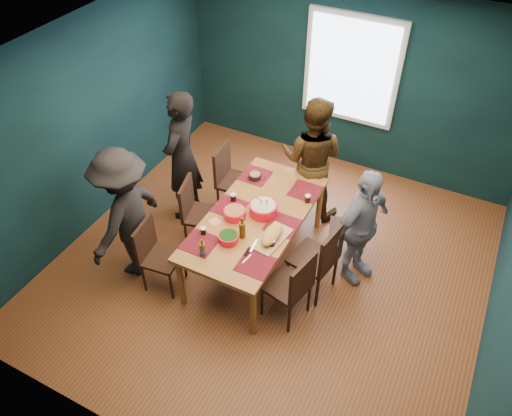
# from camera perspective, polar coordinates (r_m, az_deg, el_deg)

# --- Properties ---
(room) EXTENTS (5.01, 5.01, 2.71)m
(room) POSITION_cam_1_polar(r_m,az_deg,el_deg) (5.54, 3.32, 4.83)
(room) COLOR brown
(room) RESTS_ON ground
(dining_table) EXTENTS (1.04, 2.07, 0.78)m
(dining_table) POSITION_cam_1_polar(r_m,az_deg,el_deg) (5.82, -0.06, -1.42)
(dining_table) COLOR #9C552F
(dining_table) RESTS_ON floor
(chair_left_far) EXTENTS (0.49, 0.49, 1.00)m
(chair_left_far) POSITION_cam_1_polar(r_m,az_deg,el_deg) (6.70, -3.01, 3.82)
(chair_left_far) COLOR black
(chair_left_far) RESTS_ON floor
(chair_left_mid) EXTENTS (0.52, 0.52, 0.94)m
(chair_left_mid) POSITION_cam_1_polar(r_m,az_deg,el_deg) (6.26, -6.95, -0.06)
(chair_left_mid) COLOR black
(chair_left_mid) RESTS_ON floor
(chair_left_near) EXTENTS (0.46, 0.46, 0.92)m
(chair_left_near) POSITION_cam_1_polar(r_m,az_deg,el_deg) (5.84, -11.55, -4.79)
(chair_left_near) COLOR black
(chair_left_near) RESTS_ON floor
(chair_right_far) EXTENTS (0.47, 0.47, 0.84)m
(chair_right_far) POSITION_cam_1_polar(r_m,az_deg,el_deg) (6.20, 10.95, -1.88)
(chair_right_far) COLOR black
(chair_right_far) RESTS_ON floor
(chair_right_mid) EXTENTS (0.54, 0.54, 1.04)m
(chair_right_mid) POSITION_cam_1_polar(r_m,az_deg,el_deg) (5.62, 7.47, -5.44)
(chair_right_mid) COLOR black
(chair_right_mid) RESTS_ON floor
(chair_right_near) EXTENTS (0.52, 0.52, 0.97)m
(chair_right_near) POSITION_cam_1_polar(r_m,az_deg,el_deg) (5.37, 4.34, -8.66)
(chair_right_near) COLOR black
(chair_right_near) RESTS_ON floor
(person_far_left) EXTENTS (0.53, 0.73, 1.84)m
(person_far_left) POSITION_cam_1_polar(r_m,az_deg,el_deg) (6.50, -8.47, 5.74)
(person_far_left) COLOR black
(person_far_left) RESTS_ON floor
(person_back) EXTENTS (0.91, 0.74, 1.74)m
(person_back) POSITION_cam_1_polar(r_m,az_deg,el_deg) (6.53, 6.40, 5.63)
(person_back) COLOR black
(person_back) RESTS_ON floor
(person_right) EXTENTS (0.70, 0.99, 1.56)m
(person_right) POSITION_cam_1_polar(r_m,az_deg,el_deg) (5.76, 11.89, -2.20)
(person_right) COLOR silver
(person_right) RESTS_ON floor
(person_near_left) EXTENTS (0.64, 1.12, 1.72)m
(person_near_left) POSITION_cam_1_polar(r_m,az_deg,el_deg) (5.86, -14.65, -0.76)
(person_near_left) COLOR black
(person_near_left) RESTS_ON floor
(bowl_salad) EXTENTS (0.26, 0.26, 0.11)m
(bowl_salad) POSITION_cam_1_polar(r_m,az_deg,el_deg) (5.73, -2.45, -0.59)
(bowl_salad) COLOR red
(bowl_salad) RESTS_ON dining_table
(bowl_dumpling) EXTENTS (0.33, 0.33, 0.31)m
(bowl_dumpling) POSITION_cam_1_polar(r_m,az_deg,el_deg) (5.75, 0.83, -0.05)
(bowl_dumpling) COLOR red
(bowl_dumpling) RESTS_ON dining_table
(bowl_herbs) EXTENTS (0.23, 0.23, 0.10)m
(bowl_herbs) POSITION_cam_1_polar(r_m,az_deg,el_deg) (5.45, -3.18, -3.40)
(bowl_herbs) COLOR red
(bowl_herbs) RESTS_ON dining_table
(cutting_board) EXTENTS (0.32, 0.63, 0.14)m
(cutting_board) POSITION_cam_1_polar(r_m,az_deg,el_deg) (5.45, 1.81, -3.12)
(cutting_board) COLOR tan
(cutting_board) RESTS_ON dining_table
(small_bowl) EXTENTS (0.17, 0.17, 0.07)m
(small_bowl) POSITION_cam_1_polar(r_m,az_deg,el_deg) (6.28, -0.12, 3.70)
(small_bowl) COLOR black
(small_bowl) RESTS_ON dining_table
(beer_bottle_a) EXTENTS (0.06, 0.06, 0.23)m
(beer_bottle_a) POSITION_cam_1_polar(r_m,az_deg,el_deg) (5.30, -6.13, -4.74)
(beer_bottle_a) COLOR #4A2E0D
(beer_bottle_a) RESTS_ON dining_table
(beer_bottle_b) EXTENTS (0.07, 0.07, 0.28)m
(beer_bottle_b) POSITION_cam_1_polar(r_m,az_deg,el_deg) (5.45, -1.57, -2.47)
(beer_bottle_b) COLOR #4A2E0D
(beer_bottle_b) RESTS_ON dining_table
(cola_glass_a) EXTENTS (0.06, 0.06, 0.09)m
(cola_glass_a) POSITION_cam_1_polar(r_m,az_deg,el_deg) (5.55, -6.03, -2.58)
(cola_glass_a) COLOR black
(cola_glass_a) RESTS_ON dining_table
(cola_glass_b) EXTENTS (0.07, 0.07, 0.10)m
(cola_glass_b) POSITION_cam_1_polar(r_m,az_deg,el_deg) (5.39, 1.86, -3.99)
(cola_glass_b) COLOR black
(cola_glass_b) RESTS_ON dining_table
(cola_glass_c) EXTENTS (0.07, 0.07, 0.10)m
(cola_glass_c) POSITION_cam_1_polar(r_m,az_deg,el_deg) (5.95, 5.92, 1.11)
(cola_glass_c) COLOR black
(cola_glass_c) RESTS_ON dining_table
(cola_glass_d) EXTENTS (0.07, 0.07, 0.10)m
(cola_glass_d) POSITION_cam_1_polar(r_m,az_deg,el_deg) (5.94, -2.61, 1.25)
(cola_glass_d) COLOR black
(cola_glass_d) RESTS_ON dining_table
(napkin_a) EXTENTS (0.16, 0.16, 0.00)m
(napkin_a) POSITION_cam_1_polar(r_m,az_deg,el_deg) (5.72, 3.43, -1.43)
(napkin_a) COLOR #F48166
(napkin_a) RESTS_ON dining_table
(napkin_b) EXTENTS (0.16, 0.16, 0.00)m
(napkin_b) POSITION_cam_1_polar(r_m,az_deg,el_deg) (5.71, -4.72, -1.56)
(napkin_b) COLOR #F48166
(napkin_b) RESTS_ON dining_table
(napkin_c) EXTENTS (0.15, 0.15, 0.00)m
(napkin_c) POSITION_cam_1_polar(r_m,az_deg,el_deg) (5.22, -0.81, -6.70)
(napkin_c) COLOR #F48166
(napkin_c) RESTS_ON dining_table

